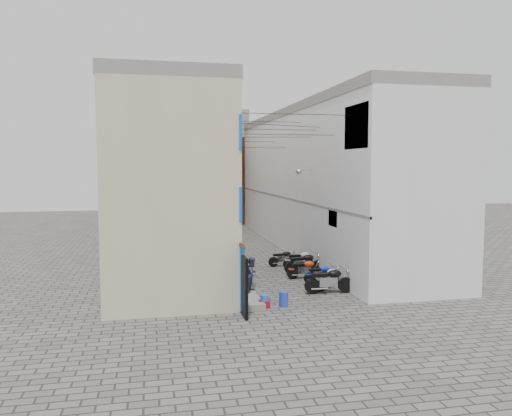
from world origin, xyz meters
TOP-DOWN VIEW (x-y plane):
  - ground at (0.00, 0.00)m, footprint 90.00×90.00m
  - plinth at (-2.05, 13.00)m, footprint 0.90×26.00m
  - building_left at (-4.98, 12.95)m, footprint 5.10×27.00m
  - building_right at (5.00, 13.00)m, footprint 5.94×26.00m
  - building_far_brick_left at (-2.00, 28.00)m, footprint 6.00×6.00m
  - building_far_brick_right at (3.00, 30.00)m, footprint 5.00×6.00m
  - building_far_concrete at (0.00, 34.00)m, footprint 8.00×5.00m
  - far_shopfront at (0.00, 25.20)m, footprint 2.00×0.30m
  - overhead_wires at (0.00, 7.64)m, footprint 5.80×13.02m
  - motorcycle_a at (1.62, 1.98)m, footprint 2.17×0.81m
  - motorcycle_b at (1.90, 2.78)m, footprint 1.77×1.54m
  - motorcycle_c at (1.90, 3.81)m, footprint 1.71×0.65m
  - motorcycle_d at (1.46, 4.86)m, footprint 1.81×0.63m
  - motorcycle_e at (1.74, 5.89)m, footprint 2.08×0.78m
  - motorcycle_f at (1.90, 6.94)m, footprint 1.95×0.71m
  - motorcycle_g at (1.21, 7.93)m, footprint 1.73×0.70m
  - person_a at (-1.70, 4.11)m, footprint 0.55×0.69m
  - person_b at (-1.70, 2.08)m, footprint 0.83×0.87m
  - water_jug_near at (-0.78, 0.50)m, footprint 0.41×0.41m
  - water_jug_far at (-1.55, 0.50)m, footprint 0.36×0.36m
  - red_crate at (-1.55, 0.50)m, footprint 0.46×0.37m

SIDE VIEW (x-z plane):
  - ground at x=0.00m, z-range 0.00..0.00m
  - plinth at x=-2.05m, z-range 0.00..0.25m
  - red_crate at x=-1.55m, z-range 0.00..0.27m
  - water_jug_far at x=-1.55m, z-range 0.00..0.49m
  - water_jug_near at x=-0.78m, z-range 0.00..0.57m
  - motorcycle_c at x=1.90m, z-range 0.00..0.97m
  - motorcycle_g at x=1.21m, z-range 0.00..0.98m
  - motorcycle_d at x=1.46m, z-range 0.00..1.03m
  - motorcycle_b at x=1.90m, z-range 0.00..1.04m
  - motorcycle_f at x=1.90m, z-range 0.00..1.11m
  - motorcycle_e at x=1.74m, z-range 0.00..1.18m
  - motorcycle_a at x=1.62m, z-range 0.00..1.24m
  - person_b at x=-1.70m, z-range 0.25..1.66m
  - person_a at x=-1.70m, z-range 0.25..1.89m
  - far_shopfront at x=0.00m, z-range 0.00..2.40m
  - building_far_brick_right at x=3.00m, z-range 0.00..8.00m
  - building_left at x=-4.98m, z-range 0.00..9.00m
  - building_right at x=5.00m, z-range 0.01..9.01m
  - building_far_brick_left at x=-2.00m, z-range 0.00..10.00m
  - building_far_concrete at x=0.00m, z-range 0.00..11.00m
  - overhead_wires at x=0.00m, z-range 6.46..7.79m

